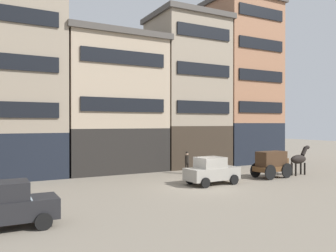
{
  "coord_description": "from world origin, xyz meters",
  "views": [
    {
      "loc": [
        -12.04,
        -18.4,
        4.08
      ],
      "look_at": [
        -1.02,
        2.04,
        3.91
      ],
      "focal_mm": 36.73,
      "sensor_mm": 36.0,
      "label": 1
    }
  ],
  "objects_px": {
    "sedan_dark": "(212,171)",
    "pedestrian_officer": "(187,162)",
    "cargo_wagon": "(272,162)",
    "draft_horse": "(299,159)",
    "sedan_light": "(7,205)"
  },
  "relations": [
    {
      "from": "cargo_wagon",
      "to": "draft_horse",
      "type": "relative_size",
      "value": 1.28
    },
    {
      "from": "draft_horse",
      "to": "sedan_light",
      "type": "xyz_separation_m",
      "value": [
        -21.25,
        -4.37,
        -0.36
      ]
    },
    {
      "from": "sedan_light",
      "to": "pedestrian_officer",
      "type": "relative_size",
      "value": 2.07
    },
    {
      "from": "sedan_light",
      "to": "pedestrian_officer",
      "type": "bearing_deg",
      "value": 33.6
    },
    {
      "from": "sedan_light",
      "to": "sedan_dark",
      "type": "bearing_deg",
      "value": 18.35
    },
    {
      "from": "sedan_dark",
      "to": "pedestrian_officer",
      "type": "relative_size",
      "value": 2.11
    },
    {
      "from": "sedan_dark",
      "to": "sedan_light",
      "type": "bearing_deg",
      "value": -161.65
    },
    {
      "from": "draft_horse",
      "to": "sedan_light",
      "type": "distance_m",
      "value": 21.7
    },
    {
      "from": "draft_horse",
      "to": "sedan_dark",
      "type": "relative_size",
      "value": 0.62
    },
    {
      "from": "cargo_wagon",
      "to": "draft_horse",
      "type": "height_order",
      "value": "draft_horse"
    },
    {
      "from": "cargo_wagon",
      "to": "pedestrian_officer",
      "type": "height_order",
      "value": "cargo_wagon"
    },
    {
      "from": "cargo_wagon",
      "to": "sedan_light",
      "type": "distance_m",
      "value": 18.82
    },
    {
      "from": "cargo_wagon",
      "to": "sedan_light",
      "type": "bearing_deg",
      "value": -166.58
    },
    {
      "from": "pedestrian_officer",
      "to": "draft_horse",
      "type": "bearing_deg",
      "value": -32.56
    },
    {
      "from": "draft_horse",
      "to": "sedan_dark",
      "type": "xyz_separation_m",
      "value": [
        -8.59,
        -0.17,
        -0.36
      ]
    }
  ]
}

